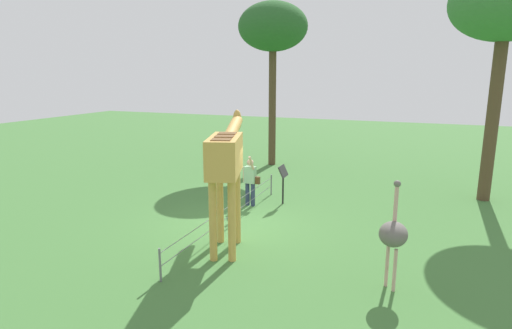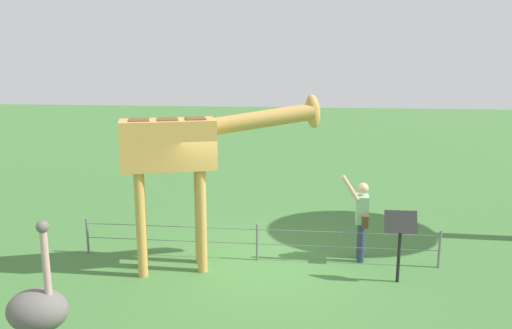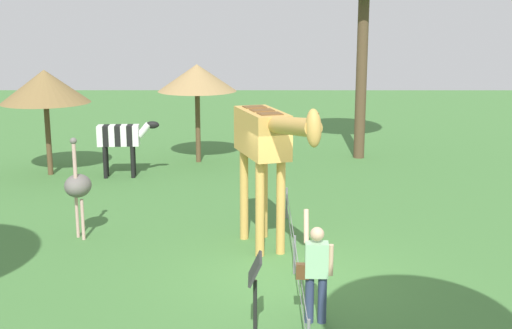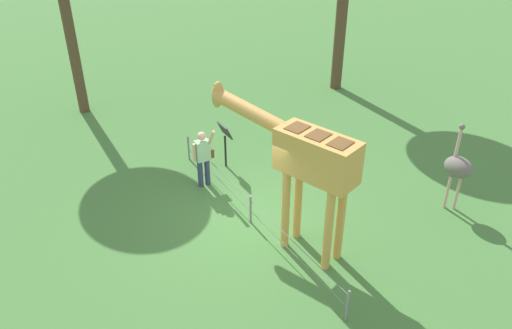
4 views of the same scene
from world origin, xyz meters
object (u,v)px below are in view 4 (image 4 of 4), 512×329
at_px(ostrich, 458,167).
at_px(info_sign, 225,136).
at_px(giraffe, 304,158).
at_px(visitor, 203,156).

bearing_deg(ostrich, info_sign, 39.30).
height_order(giraffe, ostrich, giraffe).
xyz_separation_m(giraffe, visitor, (3.29, 0.72, -1.36)).
height_order(giraffe, visitor, giraffe).
relative_size(giraffe, visitor, 2.11).
distance_m(ostrich, info_sign, 5.99).
relative_size(visitor, ostrich, 0.78).
relative_size(giraffe, ostrich, 1.65).
height_order(visitor, ostrich, ostrich).
distance_m(giraffe, info_sign, 4.10).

